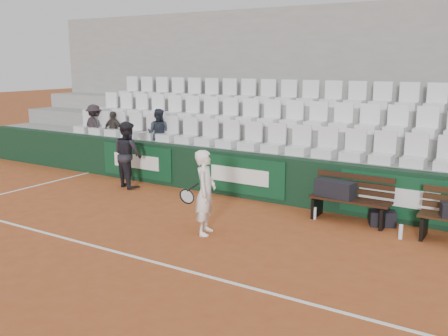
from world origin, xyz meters
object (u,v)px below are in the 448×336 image
bench_left (350,210)px  spectator_a (94,111)px  sports_bag_left (335,189)px  sports_bag_ground (383,218)px  tennis_player (205,192)px  spectator_b (113,115)px  spectator_c (158,115)px  water_bottle_far (401,232)px  ball_kid (128,154)px  water_bottle_near (315,213)px

bench_left → spectator_a: (-7.75, 1.01, 1.40)m
sports_bag_left → sports_bag_ground: 1.02m
tennis_player → spectator_b: spectator_b is taller
spectator_c → water_bottle_far: bearing=149.7°
sports_bag_left → spectator_b: (-6.71, 1.03, 0.94)m
tennis_player → ball_kid: bearing=152.4°
ball_kid → sports_bag_left: bearing=-159.2°
water_bottle_far → ball_kid: ball_kid is taller
sports_bag_left → water_bottle_far: (1.35, -0.45, -0.48)m
water_bottle_near → spectator_a: (-7.14, 1.22, 1.51)m
tennis_player → bench_left: bearing=45.6°
spectator_a → spectator_c: size_ratio=1.00×
spectator_b → spectator_c: spectator_c is taller
sports_bag_ground → bench_left: bearing=-171.4°
water_bottle_near → spectator_b: (-6.40, 1.22, 1.43)m
ball_kid → spectator_b: (-1.60, 1.19, 0.75)m
water_bottle_far → ball_kid: (-6.46, 0.29, 0.67)m
water_bottle_near → ball_kid: (-4.80, 0.03, 0.68)m
spectator_c → tennis_player: bearing=121.8°
sports_bag_left → spectator_c: bearing=168.7°
water_bottle_far → tennis_player: (-3.00, -1.53, 0.62)m
bench_left → sports_bag_ground: size_ratio=3.26×
water_bottle_near → spectator_c: (-4.82, 1.22, 1.50)m
sports_bag_ground → water_bottle_far: (0.45, -0.56, -0.01)m
sports_bag_ground → spectator_b: size_ratio=0.42×
sports_bag_ground → water_bottle_near: bearing=-166.1°
sports_bag_ground → tennis_player: size_ratio=0.31×
tennis_player → spectator_a: 6.59m
water_bottle_near → water_bottle_far: water_bottle_far is taller
bench_left → spectator_a: 7.94m
water_bottle_near → spectator_a: 7.40m
bench_left → water_bottle_far: (1.05, -0.47, -0.10)m
sports_bag_ground → ball_kid: size_ratio=0.29×
sports_bag_ground → water_bottle_far: bearing=-50.9°
sports_bag_ground → water_bottle_far: size_ratio=1.80×
bench_left → spectator_c: 5.70m
water_bottle_near → sports_bag_left: bearing=31.7°
spectator_a → spectator_b: 0.75m
tennis_player → spectator_b: bearing=149.3°
tennis_player → spectator_c: bearing=139.2°
water_bottle_near → spectator_c: 5.19m
sports_bag_left → water_bottle_near: size_ratio=3.05×
sports_bag_ground → spectator_b: 7.79m
tennis_player → spectator_a: spectator_a is taller
spectator_a → ball_kid: bearing=168.5°
sports_bag_ground → spectator_c: bearing=171.3°
spectator_a → spectator_b: size_ratio=1.14×
sports_bag_ground → sports_bag_left: bearing=-173.4°
spectator_a → spectator_b: bearing=-164.5°
tennis_player → spectator_c: (-3.48, 3.01, 0.88)m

